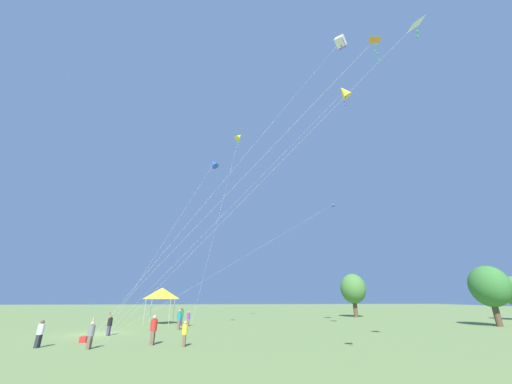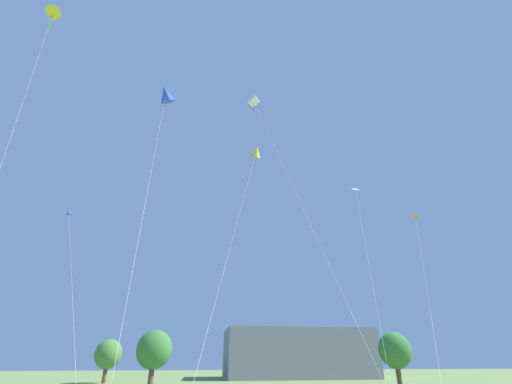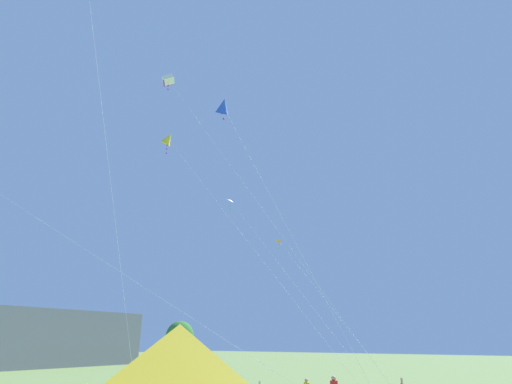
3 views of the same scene
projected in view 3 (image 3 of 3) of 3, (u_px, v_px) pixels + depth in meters
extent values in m
cube|color=slate|center=(45.00, 338.00, 61.30)|extent=(25.41, 13.79, 7.90)
cylinder|color=brown|center=(178.00, 360.00, 54.73)|extent=(0.61, 0.61, 2.31)
ellipsoid|color=#387533|center=(180.00, 337.00, 55.75)|extent=(4.13, 3.72, 4.34)
pyramid|color=yellow|center=(178.00, 352.00, 9.23)|extent=(3.02, 3.02, 1.25)
sphere|color=tan|center=(334.00, 378.00, 22.11)|extent=(0.26, 0.26, 0.26)
sphere|color=tan|center=(307.00, 380.00, 23.82)|extent=(0.22, 0.22, 0.22)
cylinder|color=tan|center=(402.00, 383.00, 21.27)|extent=(0.16, 0.16, 0.50)
cylinder|color=silver|center=(284.00, 270.00, 32.16)|extent=(8.83, 18.11, 17.89)
pyramid|color=white|center=(231.00, 200.00, 43.47)|extent=(1.12, 0.93, 0.56)
sphere|color=green|center=(230.00, 206.00, 43.26)|extent=(0.13, 0.13, 0.13)
sphere|color=green|center=(230.00, 209.00, 43.08)|extent=(0.13, 0.13, 0.13)
cylinder|color=silver|center=(252.00, 195.00, 29.98)|extent=(1.52, 19.21, 27.73)
cube|color=white|center=(168.00, 80.00, 39.29)|extent=(1.40, 1.44, 1.16)
cube|color=purple|center=(168.00, 82.00, 39.18)|extent=(1.25, 1.12, 0.68)
sphere|color=purple|center=(168.00, 86.00, 39.12)|extent=(0.16, 0.16, 0.16)
sphere|color=purple|center=(168.00, 89.00, 38.89)|extent=(0.16, 0.16, 0.16)
cylinder|color=silver|center=(292.00, 236.00, 18.84)|extent=(1.15, 7.97, 16.49)
cone|color=blue|center=(223.00, 106.00, 23.37)|extent=(1.20, 1.17, 1.33)
sphere|color=purple|center=(222.00, 113.00, 23.15)|extent=(0.13, 0.13, 0.13)
sphere|color=purple|center=(224.00, 119.00, 23.05)|extent=(0.13, 0.13, 0.13)
cylinder|color=silver|center=(237.00, 227.00, 26.07)|extent=(4.97, 20.00, 21.13)
cone|color=yellow|center=(168.00, 139.00, 36.94)|extent=(1.41, 1.68, 1.59)
sphere|color=purple|center=(167.00, 145.00, 36.78)|extent=(0.15, 0.15, 0.15)
sphere|color=purple|center=(167.00, 149.00, 36.51)|extent=(0.15, 0.15, 0.15)
sphere|color=purple|center=(167.00, 153.00, 36.40)|extent=(0.15, 0.15, 0.15)
cylinder|color=silver|center=(325.00, 299.00, 31.19)|extent=(10.79, 14.54, 13.32)
pyramid|color=orange|center=(279.00, 241.00, 41.54)|extent=(0.68, 0.72, 0.31)
sphere|color=green|center=(279.00, 245.00, 41.41)|extent=(0.08, 0.08, 0.08)
sphere|color=green|center=(279.00, 247.00, 41.23)|extent=(0.08, 0.08, 0.08)
sphere|color=green|center=(279.00, 249.00, 41.24)|extent=(0.08, 0.08, 0.08)
sphere|color=green|center=(278.00, 251.00, 41.12)|extent=(0.08, 0.08, 0.08)
cylinder|color=silver|center=(83.00, 248.00, 19.26)|extent=(11.41, 24.24, 15.60)
cylinder|color=silver|center=(102.00, 107.00, 16.67)|extent=(3.60, 4.72, 25.53)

